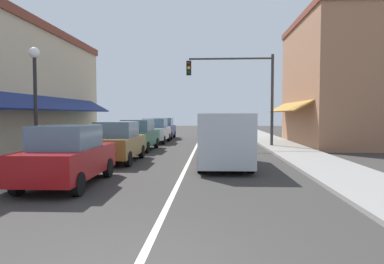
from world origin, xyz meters
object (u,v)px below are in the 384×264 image
at_px(parked_car_distant_left, 163,128).
at_px(van_in_lane, 223,138).
at_px(parked_car_third_left, 138,135).
at_px(street_lamp_left_near, 35,88).
at_px(parked_car_second_left, 117,142).
at_px(traffic_signal_mast_arm, 242,84).
at_px(parked_car_far_left, 155,131).
at_px(parked_car_nearest_left, 68,156).

height_order(parked_car_distant_left, van_in_lane, van_in_lane).
bearing_deg(parked_car_third_left, street_lamp_left_near, -101.14).
relative_size(parked_car_second_left, parked_car_third_left, 0.99).
bearing_deg(van_in_lane, parked_car_second_left, 167.01).
height_order(parked_car_third_left, street_lamp_left_near, street_lamp_left_near).
xyz_separation_m(parked_car_distant_left, traffic_signal_mast_arm, (6.05, -7.20, 3.14)).
height_order(parked_car_third_left, parked_car_far_left, same).
relative_size(parked_car_nearest_left, parked_car_second_left, 1.00).
bearing_deg(traffic_signal_mast_arm, parked_car_distant_left, 130.03).
xyz_separation_m(parked_car_third_left, street_lamp_left_near, (-1.82, -8.14, 2.10)).
relative_size(parked_car_far_left, street_lamp_left_near, 0.94).
distance_m(parked_car_far_left, traffic_signal_mast_arm, 7.34).
bearing_deg(traffic_signal_mast_arm, parked_car_third_left, -158.26).
xyz_separation_m(parked_car_second_left, traffic_signal_mast_arm, (6.03, 7.32, 3.14)).
height_order(parked_car_nearest_left, parked_car_second_left, same).
relative_size(parked_car_far_left, parked_car_distant_left, 1.00).
bearing_deg(parked_car_nearest_left, van_in_lane, 39.71).
height_order(parked_car_second_left, parked_car_third_left, same).
distance_m(parked_car_third_left, parked_car_distant_left, 9.65).
height_order(parked_car_far_left, traffic_signal_mast_arm, traffic_signal_mast_arm).
distance_m(parked_car_distant_left, van_in_lane, 16.16).
xyz_separation_m(parked_car_nearest_left, traffic_signal_mast_arm, (6.12, 12.31, 3.14)).
xyz_separation_m(van_in_lane, street_lamp_left_near, (-6.52, -2.29, 1.84)).
relative_size(parked_car_nearest_left, parked_car_distant_left, 1.00).
bearing_deg(van_in_lane, street_lamp_left_near, -161.59).
relative_size(parked_car_second_left, parked_car_far_left, 1.00).
bearing_deg(van_in_lane, parked_car_third_left, 127.84).
distance_m(traffic_signal_mast_arm, street_lamp_left_near, 13.29).
bearing_deg(parked_car_far_left, parked_car_third_left, -90.99).
distance_m(parked_car_nearest_left, street_lamp_left_near, 3.29).
relative_size(parked_car_far_left, van_in_lane, 0.79).
bearing_deg(street_lamp_left_near, parked_car_third_left, 77.42).
distance_m(parked_car_third_left, parked_car_far_left, 5.25).
bearing_deg(parked_car_distant_left, street_lamp_left_near, -96.71).
xyz_separation_m(parked_car_second_left, parked_car_third_left, (-0.12, 4.87, 0.00)).
relative_size(parked_car_third_left, parked_car_far_left, 1.01).
distance_m(parked_car_far_left, street_lamp_left_near, 13.69).
bearing_deg(parked_car_far_left, parked_car_distant_left, 90.93).
bearing_deg(traffic_signal_mast_arm, parked_car_far_left, 155.04).
bearing_deg(parked_car_nearest_left, street_lamp_left_near, 135.77).
bearing_deg(parked_car_distant_left, parked_car_second_left, -90.48).
xyz_separation_m(parked_car_nearest_left, van_in_lane, (4.68, 4.02, 0.27)).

